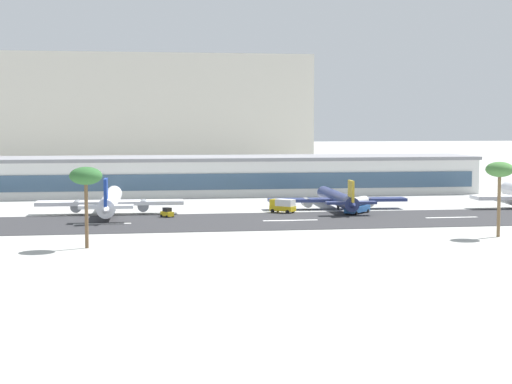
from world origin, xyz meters
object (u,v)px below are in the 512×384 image
(distant_hotel_block, at_px, (144,115))
(service_fuel_truck_0, at_px, (357,205))
(airliner_navy_tail_gate_1, at_px, (110,202))
(palm_tree_3, at_px, (86,178))
(airliner_gold_tail_gate_2, at_px, (338,199))
(service_box_truck_2, at_px, (283,205))
(palm_tree_2, at_px, (500,171))
(terminal_building, at_px, (209,175))
(service_baggage_tug_1, at_px, (167,213))

(distant_hotel_block, bearing_deg, service_fuel_truck_0, -73.79)
(airliner_navy_tail_gate_1, height_order, palm_tree_3, palm_tree_3)
(distant_hotel_block, height_order, airliner_gold_tail_gate_2, distant_hotel_block)
(service_fuel_truck_0, distance_m, service_box_truck_2, 17.45)
(distant_hotel_block, xyz_separation_m, airliner_gold_tail_gate_2, (43.13, -144.62, -21.40))
(palm_tree_2, relative_size, palm_tree_3, 1.01)
(terminal_building, distance_m, service_box_truck_2, 56.28)
(airliner_gold_tail_gate_2, height_order, palm_tree_3, palm_tree_3)
(airliner_navy_tail_gate_1, xyz_separation_m, service_fuel_truck_0, (56.90, -7.00, -1.00))
(terminal_building, xyz_separation_m, service_baggage_tug_1, (-15.57, -60.19, -4.51))
(airliner_navy_tail_gate_1, bearing_deg, service_box_truck_2, -91.03)
(airliner_navy_tail_gate_1, bearing_deg, palm_tree_2, -122.48)
(palm_tree_3, bearing_deg, palm_tree_2, 1.98)
(service_fuel_truck_0, height_order, palm_tree_3, palm_tree_3)
(airliner_navy_tail_gate_1, xyz_separation_m, airliner_gold_tail_gate_2, (54.96, 3.41, -0.45))
(service_fuel_truck_0, bearing_deg, service_box_truck_2, -63.41)
(terminal_building, xyz_separation_m, airliner_gold_tail_gate_2, (26.64, -49.31, -2.98))
(service_baggage_tug_1, relative_size, palm_tree_2, 0.25)
(service_baggage_tug_1, bearing_deg, palm_tree_2, -155.72)
(palm_tree_2, bearing_deg, terminal_building, 113.17)
(service_fuel_truck_0, bearing_deg, service_baggage_tug_1, -46.75)
(service_baggage_tug_1, bearing_deg, airliner_gold_tail_gate_2, -105.86)
(airliner_navy_tail_gate_1, xyz_separation_m, palm_tree_2, (72.16, -49.70, 9.21))
(palm_tree_3, bearing_deg, airliner_navy_tail_gate_1, 86.47)
(service_baggage_tug_1, height_order, service_box_truck_2, service_box_truck_2)
(airliner_navy_tail_gate_1, bearing_deg, service_fuel_truck_0, -94.94)
(terminal_building, xyz_separation_m, service_box_truck_2, (11.81, -54.90, -3.77))
(airliner_navy_tail_gate_1, distance_m, airliner_gold_tail_gate_2, 55.07)
(airliner_navy_tail_gate_1, relative_size, palm_tree_2, 3.23)
(terminal_building, relative_size, palm_tree_2, 11.33)
(distant_hotel_block, xyz_separation_m, airliner_navy_tail_gate_1, (-11.83, -148.03, -20.95))
(airliner_gold_tail_gate_2, xyz_separation_m, palm_tree_2, (17.20, -53.11, 9.66))
(palm_tree_2, bearing_deg, service_fuel_truck_0, 109.67)
(service_baggage_tug_1, bearing_deg, service_fuel_truck_0, -119.71)
(service_baggage_tug_1, xyz_separation_m, palm_tree_3, (-15.97, -44.82, 11.00))
(airliner_navy_tail_gate_1, xyz_separation_m, service_box_truck_2, (40.13, -2.18, -1.24))
(terminal_building, bearing_deg, airliner_navy_tail_gate_1, -118.24)
(airliner_gold_tail_gate_2, distance_m, service_box_truck_2, 15.87)
(airliner_gold_tail_gate_2, bearing_deg, palm_tree_2, -159.68)
(service_fuel_truck_0, height_order, palm_tree_2, palm_tree_2)
(distant_hotel_block, relative_size, service_fuel_truck_0, 16.66)
(terminal_building, relative_size, service_fuel_truck_0, 19.86)
(palm_tree_3, bearing_deg, airliner_gold_tail_gate_2, 43.75)
(airliner_navy_tail_gate_1, bearing_deg, palm_tree_3, 178.55)
(service_fuel_truck_0, bearing_deg, palm_tree_3, -10.37)
(distant_hotel_block, xyz_separation_m, service_box_truck_2, (28.30, -150.21, -22.19))
(airliner_gold_tail_gate_2, distance_m, palm_tree_2, 56.65)
(terminal_building, relative_size, distant_hotel_block, 1.19)
(service_fuel_truck_0, bearing_deg, airliner_navy_tail_gate_1, -54.38)
(distant_hotel_block, height_order, palm_tree_3, distant_hotel_block)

